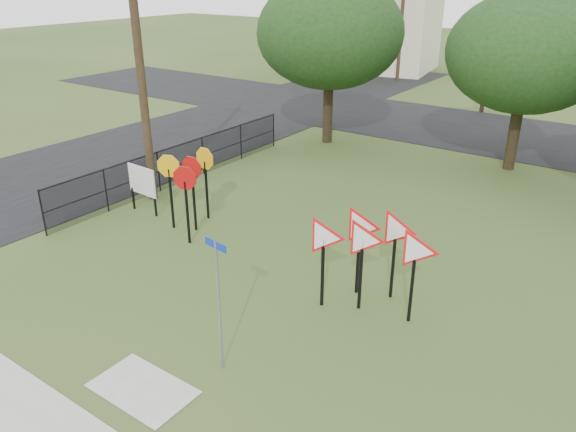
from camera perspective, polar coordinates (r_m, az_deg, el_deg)
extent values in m
plane|color=#31481B|center=(12.91, -6.37, -11.39)|extent=(140.00, 140.00, 0.00)
cube|color=black|center=(27.17, -11.55, 7.55)|extent=(8.00, 50.00, 0.02)
cube|color=black|center=(29.59, 20.33, 7.88)|extent=(60.00, 8.00, 0.02)
cube|color=#9FA198|center=(11.63, -14.53, -16.65)|extent=(2.00, 1.20, 0.02)
cylinder|color=gray|center=(11.05, -7.00, -9.19)|extent=(0.06, 0.06, 2.85)
cube|color=navy|center=(10.38, -7.37, -2.92)|extent=(0.59, 0.11, 0.15)
cube|color=black|center=(17.23, -9.52, 1.53)|extent=(0.06, 0.06, 1.93)
cube|color=black|center=(16.42, -10.18, 0.32)|extent=(0.06, 0.06, 1.93)
cube|color=black|center=(17.51, -11.76, 1.71)|extent=(0.06, 0.06, 1.93)
cube|color=black|center=(18.00, -8.26, 2.59)|extent=(0.06, 0.06, 1.93)
cube|color=black|center=(13.23, 3.53, -5.75)|extent=(0.06, 0.06, 1.78)
cube|color=black|center=(13.19, 7.38, -6.01)|extent=(0.06, 0.06, 1.78)
cube|color=black|center=(13.81, 7.12, -4.53)|extent=(0.06, 0.06, 1.78)
cube|color=black|center=(13.75, 10.62, -4.92)|extent=(0.06, 0.06, 1.78)
cube|color=black|center=(12.93, 12.46, -7.08)|extent=(0.06, 0.06, 1.78)
cube|color=black|center=(19.46, -15.43, 1.74)|extent=(0.05, 0.05, 0.75)
cube|color=black|center=(18.69, -13.32, 1.04)|extent=(0.05, 0.05, 0.75)
cube|color=silver|center=(18.81, -14.63, 3.50)|extent=(1.28, 0.11, 0.96)
cylinder|color=#3B2C1B|center=(19.12, -14.95, 15.84)|extent=(0.28, 0.28, 10.00)
cylinder|color=#3B2C1B|center=(33.16, 20.10, 17.46)|extent=(0.24, 0.24, 9.00)
cylinder|color=#3B2C1B|center=(41.56, 11.52, 19.39)|extent=(0.24, 0.24, 9.00)
cylinder|color=black|center=(18.20, -23.67, 0.26)|extent=(0.05, 0.05, 1.50)
cylinder|color=black|center=(19.35, -18.01, 2.49)|extent=(0.05, 0.05, 1.50)
cylinder|color=black|center=(20.69, -13.01, 4.44)|extent=(0.05, 0.05, 1.50)
cylinder|color=black|center=(22.19, -8.63, 6.10)|extent=(0.05, 0.05, 1.50)
cylinder|color=black|center=(23.82, -4.81, 7.52)|extent=(0.05, 0.05, 1.50)
cylinder|color=black|center=(25.55, -1.47, 8.72)|extent=(0.05, 0.05, 1.50)
cube|color=black|center=(21.21, -10.89, 7.12)|extent=(0.03, 11.50, 0.03)
cube|color=black|center=(21.42, -10.75, 5.30)|extent=(0.03, 11.50, 0.03)
cube|color=black|center=(21.42, -10.75, 5.30)|extent=(0.01, 11.50, 1.50)
cube|color=beige|center=(47.01, 8.87, 18.20)|extent=(10.08, 8.46, 6.00)
cylinder|color=#2D2313|center=(26.15, 4.05, 10.30)|extent=(0.44, 0.44, 2.62)
ellipsoid|color=black|center=(25.55, 4.29, 18.06)|extent=(6.40, 6.40, 4.80)
cylinder|color=#2D2313|center=(24.12, 21.88, 7.26)|extent=(0.44, 0.44, 2.45)
ellipsoid|color=black|center=(23.49, 23.15, 15.03)|extent=(6.00, 6.00, 4.50)
cylinder|color=#2D2313|center=(44.70, 3.92, 16.07)|extent=(0.44, 0.44, 2.80)
ellipsoid|color=black|center=(44.35, 4.06, 20.91)|extent=(6.80, 6.80, 5.10)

